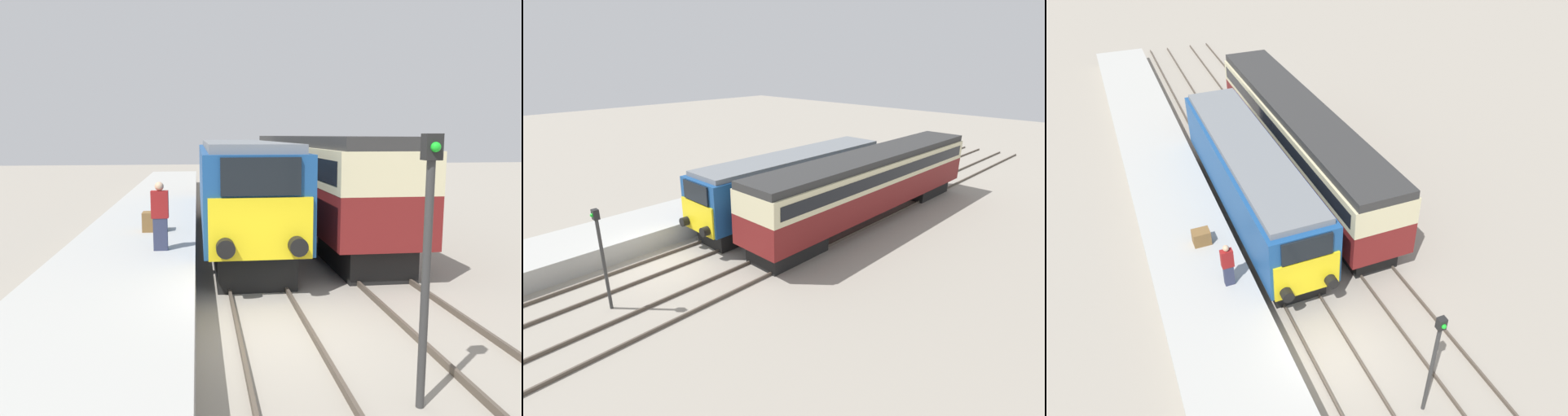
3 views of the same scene
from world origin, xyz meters
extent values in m
plane|color=gray|center=(0.00, 0.00, 0.00)|extent=(120.00, 120.00, 0.00)
cube|color=#A8A8A3|center=(-3.30, 8.00, 0.48)|extent=(3.50, 50.00, 0.96)
cube|color=#4C4238|center=(-0.72, 5.00, 0.07)|extent=(0.07, 60.00, 0.14)
cube|color=#4C4238|center=(0.72, 5.00, 0.07)|extent=(0.07, 60.00, 0.14)
cube|color=#4C4238|center=(2.68, 5.00, 0.07)|extent=(0.07, 60.00, 0.14)
cube|color=#4C4238|center=(4.12, 5.00, 0.07)|extent=(0.07, 60.00, 0.14)
cube|color=black|center=(0.00, 4.73, 0.50)|extent=(2.03, 4.00, 1.00)
cube|color=black|center=(0.00, 12.97, 0.50)|extent=(2.03, 4.00, 1.00)
cube|color=navy|center=(0.00, 8.85, 2.24)|extent=(2.70, 13.24, 2.48)
cube|color=yellow|center=(0.00, 2.19, 1.74)|extent=(2.48, 0.10, 1.49)
cube|color=black|center=(0.00, 2.19, 2.98)|extent=(1.89, 0.10, 0.89)
cube|color=slate|center=(0.00, 8.85, 3.60)|extent=(2.38, 12.71, 0.24)
cylinder|color=black|center=(-0.85, 1.98, 1.35)|extent=(0.44, 0.35, 0.44)
cylinder|color=black|center=(0.85, 1.98, 1.35)|extent=(0.44, 0.35, 0.44)
cube|color=black|center=(3.40, 4.83, 0.47)|extent=(1.89, 3.60, 0.95)
cube|color=black|center=(3.40, 17.89, 0.47)|extent=(1.89, 3.60, 0.95)
cube|color=maroon|center=(3.40, 11.36, 1.67)|extent=(2.70, 17.46, 1.45)
cube|color=beige|center=(3.40, 11.36, 2.97)|extent=(2.71, 17.46, 1.14)
cube|color=black|center=(3.40, 11.36, 2.97)|extent=(2.75, 16.76, 0.63)
cube|color=#2D2D2D|center=(3.40, 11.36, 3.72)|extent=(2.48, 17.46, 0.36)
cube|color=#2D334C|center=(-2.44, 3.73, 1.39)|extent=(0.36, 0.24, 0.85)
cube|color=maroon|center=(-2.44, 3.73, 2.16)|extent=(0.44, 0.26, 0.71)
sphere|color=tan|center=(-2.44, 3.73, 2.63)|extent=(0.23, 0.23, 0.23)
cylinder|color=#333333|center=(1.70, -2.89, 1.80)|extent=(0.12, 0.12, 3.60)
cube|color=black|center=(1.70, -2.89, 3.78)|extent=(0.24, 0.20, 0.36)
sphere|color=green|center=(1.70, -3.00, 3.78)|extent=(0.14, 0.14, 0.14)
cube|color=brown|center=(-2.83, 6.45, 1.26)|extent=(0.70, 0.56, 0.60)
camera|label=1|loc=(-1.46, -9.48, 3.94)|focal=35.00mm
camera|label=2|loc=(15.41, -7.45, 8.86)|focal=28.00mm
camera|label=3|loc=(-5.13, -9.99, 13.97)|focal=35.00mm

